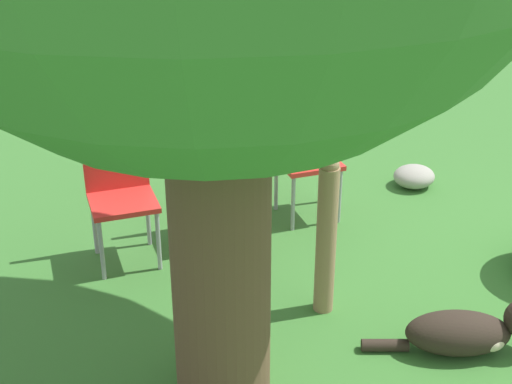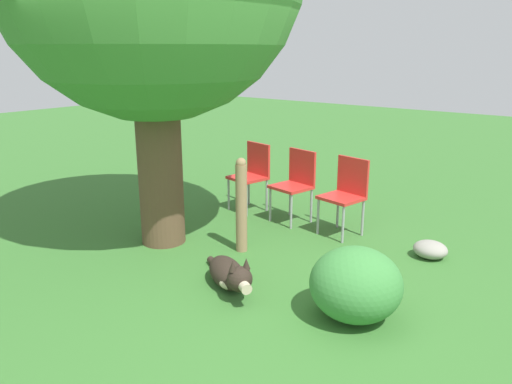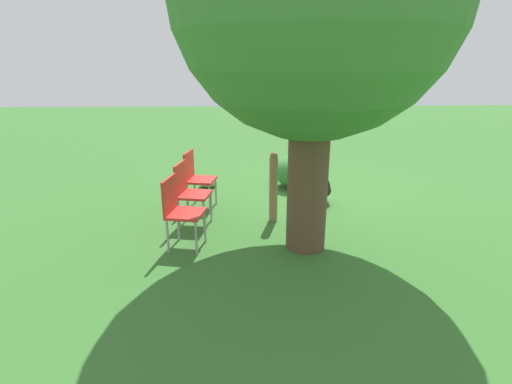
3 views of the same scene
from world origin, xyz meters
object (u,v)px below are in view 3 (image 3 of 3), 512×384
(fence_post, at_px, (273,187))
(red_chair_1, at_px, (189,189))
(red_chair_0, at_px, (196,175))
(red_chair_2, at_px, (179,208))
(dog, at_px, (319,200))

(fence_post, height_order, red_chair_1, fence_post)
(red_chair_0, xyz_separation_m, red_chair_1, (0.03, 0.73, 0.00))
(red_chair_0, height_order, red_chair_2, same)
(red_chair_0, bearing_deg, dog, 7.19)
(dog, bearing_deg, red_chair_0, 116.46)
(red_chair_2, bearing_deg, fence_post, 45.05)
(dog, relative_size, red_chair_2, 1.07)
(fence_post, bearing_deg, dog, -147.16)
(red_chair_1, bearing_deg, red_chair_2, -81.29)
(red_chair_0, bearing_deg, red_chair_1, -81.29)
(red_chair_0, height_order, red_chair_1, same)
(red_chair_2, bearing_deg, dog, 44.56)
(dog, xyz_separation_m, red_chair_2, (2.01, 1.33, 0.39))
(dog, relative_size, red_chair_0, 1.07)
(dog, distance_m, red_chair_0, 1.99)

